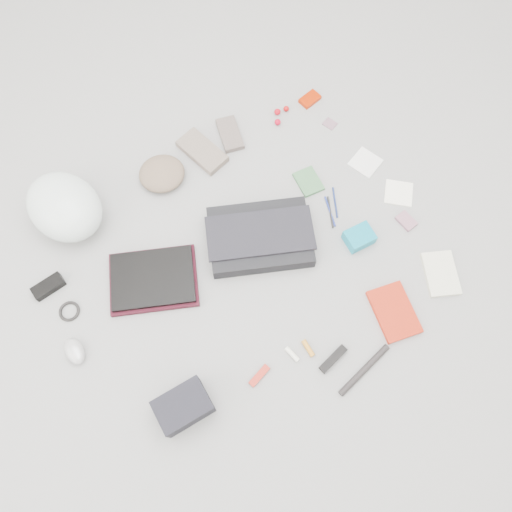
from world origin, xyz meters
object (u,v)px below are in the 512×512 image
laptop (153,278)px  accordion_wallet (359,237)px  messenger_bag (260,237)px  book_red (394,312)px  bike_helmet (65,207)px  camera_bag (184,407)px

laptop → accordion_wallet: size_ratio=2.91×
laptop → accordion_wallet: accordion_wallet is taller
messenger_bag → book_red: messenger_bag is taller
book_red → bike_helmet: bearing=143.6°
camera_bag → accordion_wallet: bearing=14.3°
messenger_bag → laptop: size_ratio=1.26×
laptop → camera_bag: (-0.10, -0.50, 0.03)m
messenger_bag → camera_bag: size_ratio=2.20×
messenger_bag → bike_helmet: bike_helmet is taller
accordion_wallet → bike_helmet: bearing=147.9°
messenger_bag → bike_helmet: (-0.64, 0.47, 0.07)m
bike_helmet → camera_bag: bike_helmet is taller
book_red → accordion_wallet: (0.05, 0.33, 0.02)m
bike_helmet → laptop: bearing=-84.5°
messenger_bag → bike_helmet: size_ratio=1.20×
messenger_bag → book_red: 0.60m
camera_bag → laptop: bearing=77.0°
camera_bag → accordion_wallet: (0.92, 0.25, -0.03)m
messenger_bag → laptop: bearing=-164.7°
book_red → laptop: bearing=153.2°
book_red → accordion_wallet: 0.33m
bike_helmet → book_red: bearing=-64.3°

